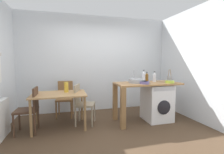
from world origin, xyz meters
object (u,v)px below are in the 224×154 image
(mixing_bowl, at_px, (144,82))
(colander, at_px, (170,82))
(bottle_squat_brown, at_px, (147,77))
(chair_spare_by_wall, at_px, (65,96))
(chair_person_seat, at_px, (30,107))
(chair_opposite, at_px, (82,102))
(washing_machine, at_px, (157,102))
(bottle_tall_green, at_px, (144,76))
(vase, at_px, (66,87))
(dining_table, at_px, (59,98))
(bottle_clear_small, at_px, (154,77))
(utensil_crock, at_px, (169,79))

(mixing_bowl, relative_size, colander, 1.06)
(bottle_squat_brown, bearing_deg, chair_spare_by_wall, 160.82)
(chair_person_seat, distance_m, chair_opposite, 1.04)
(chair_spare_by_wall, height_order, washing_machine, chair_spare_by_wall)
(chair_person_seat, relative_size, bottle_tall_green, 3.12)
(chair_person_seat, relative_size, mixing_bowl, 4.24)
(vase, bearing_deg, bottle_tall_green, -2.13)
(chair_opposite, distance_m, colander, 2.05)
(dining_table, distance_m, chair_person_seat, 0.57)
(colander, distance_m, vase, 2.33)
(chair_opposite, relative_size, colander, 4.50)
(washing_machine, distance_m, colander, 0.59)
(dining_table, distance_m, bottle_squat_brown, 2.12)
(dining_table, xyz_separation_m, colander, (2.43, -0.37, 0.31))
(dining_table, relative_size, bottle_tall_green, 3.81)
(dining_table, distance_m, bottle_clear_small, 2.24)
(chair_person_seat, height_order, washing_machine, chair_person_seat)
(chair_spare_by_wall, bearing_deg, utensil_crock, 168.89)
(dining_table, relative_size, vase, 4.94)
(vase, bearing_deg, bottle_squat_brown, -0.40)
(bottle_tall_green, distance_m, bottle_clear_small, 0.26)
(dining_table, xyz_separation_m, utensil_crock, (2.61, -0.10, 0.35))
(chair_person_seat, bearing_deg, mixing_bowl, -94.16)
(chair_opposite, xyz_separation_m, utensil_crock, (2.13, -0.17, 0.48))
(chair_spare_by_wall, distance_m, washing_machine, 2.32)
(dining_table, height_order, colander, colander)
(vase, bearing_deg, chair_person_seat, -163.79)
(chair_opposite, height_order, vase, vase)
(dining_table, bearing_deg, mixing_bowl, -10.84)
(chair_opposite, xyz_separation_m, mixing_bowl, (1.32, -0.42, 0.44))
(dining_table, relative_size, washing_machine, 1.28)
(dining_table, bearing_deg, vase, 33.69)
(washing_machine, distance_m, mixing_bowl, 0.71)
(dining_table, xyz_separation_m, bottle_tall_green, (1.97, 0.03, 0.41))
(mixing_bowl, xyz_separation_m, colander, (0.62, -0.02, -0.00))
(chair_opposite, bearing_deg, colander, 95.05)
(bottle_clear_small, bearing_deg, chair_opposite, 175.18)
(bottle_tall_green, bearing_deg, bottle_squat_brown, 25.57)
(chair_opposite, distance_m, utensil_crock, 2.19)
(washing_machine, bearing_deg, bottle_tall_green, 146.23)
(colander, bearing_deg, bottle_clear_small, 127.38)
(chair_person_seat, xyz_separation_m, vase, (0.70, 0.20, 0.34))
(bottle_squat_brown, xyz_separation_m, mixing_bowl, (-0.28, -0.43, -0.07))
(bottle_tall_green, xyz_separation_m, utensil_crock, (0.64, -0.13, -0.06))
(vase, bearing_deg, utensil_crock, -4.54)
(dining_table, xyz_separation_m, mixing_bowl, (1.80, -0.35, 0.31))
(chair_opposite, bearing_deg, chair_person_seat, -62.60)
(chair_spare_by_wall, relative_size, washing_machine, 1.05)
(dining_table, bearing_deg, washing_machine, -3.77)
(chair_person_seat, relative_size, chair_spare_by_wall, 1.00)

